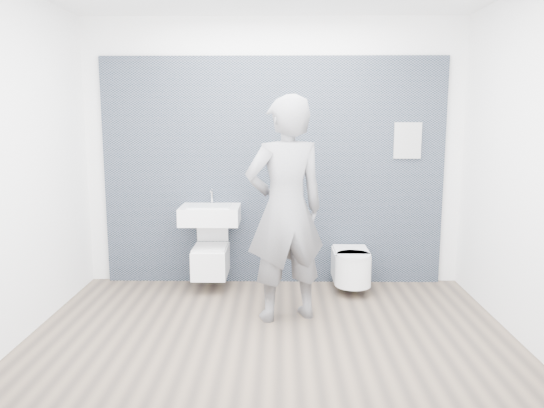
{
  "coord_description": "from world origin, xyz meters",
  "views": [
    {
      "loc": [
        0.07,
        -4.14,
        1.79
      ],
      "look_at": [
        0.0,
        0.6,
        1.0
      ],
      "focal_mm": 35.0,
      "sensor_mm": 36.0,
      "label": 1
    }
  ],
  "objects_px": {
    "washbasin": "(210,214)",
    "toilet_rounded": "(352,266)",
    "toilet_square": "(211,259)",
    "visitor": "(286,210)"
  },
  "relations": [
    {
      "from": "washbasin",
      "to": "toilet_rounded",
      "type": "relative_size",
      "value": 0.98
    },
    {
      "from": "washbasin",
      "to": "toilet_rounded",
      "type": "distance_m",
      "value": 1.55
    },
    {
      "from": "visitor",
      "to": "toilet_square",
      "type": "bearing_deg",
      "value": -65.61
    },
    {
      "from": "washbasin",
      "to": "toilet_rounded",
      "type": "height_order",
      "value": "washbasin"
    },
    {
      "from": "toilet_rounded",
      "to": "toilet_square",
      "type": "bearing_deg",
      "value": 177.53
    },
    {
      "from": "toilet_square",
      "to": "visitor",
      "type": "xyz_separation_m",
      "value": [
        0.77,
        -0.8,
        0.66
      ]
    },
    {
      "from": "washbasin",
      "to": "visitor",
      "type": "distance_m",
      "value": 1.14
    },
    {
      "from": "toilet_square",
      "to": "toilet_rounded",
      "type": "bearing_deg",
      "value": -2.47
    },
    {
      "from": "washbasin",
      "to": "toilet_square",
      "type": "distance_m",
      "value": 0.47
    },
    {
      "from": "washbasin",
      "to": "toilet_square",
      "type": "relative_size",
      "value": 0.88
    }
  ]
}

